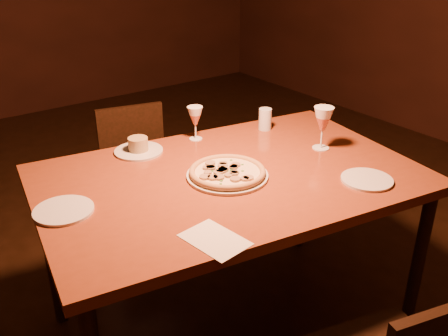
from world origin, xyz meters
TOP-DOWN VIEW (x-y plane):
  - floor at (0.00, 0.00)m, footprint 7.00×7.00m
  - dining_table at (0.10, -0.11)m, footprint 1.64×1.19m
  - chair_far at (0.15, 0.83)m, footprint 0.46×0.46m
  - pizza_plate at (0.08, -0.13)m, footprint 0.32×0.32m
  - ramekin_saucer at (-0.09, 0.30)m, footprint 0.21×0.21m
  - wine_glass_far at (0.19, 0.27)m, footprint 0.07×0.07m
  - wine_glass_right at (0.58, -0.15)m, footprint 0.09×0.09m
  - water_tumbler at (0.54, 0.18)m, footprint 0.06×0.06m
  - side_plate_left at (-0.54, -0.00)m, footprint 0.21×0.21m
  - side_plate_near at (0.49, -0.48)m, footprint 0.20×0.20m
  - menu_card at (-0.22, -0.46)m, footprint 0.17×0.23m

SIDE VIEW (x-z plane):
  - floor at x=0.00m, z-range 0.00..0.00m
  - chair_far at x=0.15m, z-range 0.05..0.84m
  - dining_table at x=0.10m, z-range 0.33..1.14m
  - menu_card at x=-0.22m, z-range 0.81..0.81m
  - side_plate_near at x=0.49m, z-range 0.81..0.82m
  - side_plate_left at x=-0.54m, z-range 0.81..0.82m
  - pizza_plate at x=0.08m, z-range 0.81..0.84m
  - ramekin_saucer at x=-0.09m, z-range 0.79..0.86m
  - water_tumbler at x=0.54m, z-range 0.81..0.91m
  - wine_glass_far at x=0.19m, z-range 0.81..0.96m
  - wine_glass_right at x=0.58m, z-range 0.81..1.00m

